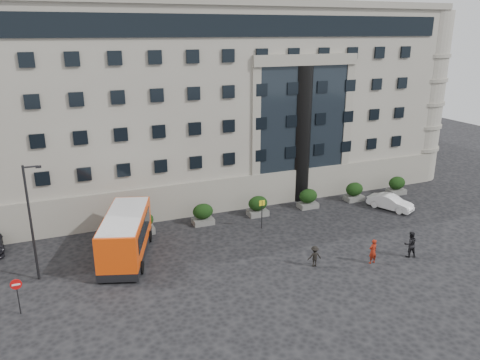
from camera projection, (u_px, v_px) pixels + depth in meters
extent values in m
plane|color=black|center=(221.00, 266.00, 33.29)|extent=(120.00, 120.00, 0.00)
cube|color=gray|center=(203.00, 97.00, 52.10)|extent=(44.00, 24.00, 18.00)
cylinder|color=black|center=(301.00, 135.00, 44.71)|extent=(1.80, 1.80, 13.00)
cube|color=#5F5F5D|center=(143.00, 230.00, 38.65)|extent=(1.80, 1.20, 0.50)
ellipsoid|color=black|center=(143.00, 220.00, 38.37)|extent=(1.80, 1.26, 1.34)
cube|color=#5F5F5D|center=(203.00, 221.00, 40.52)|extent=(1.80, 1.20, 0.50)
ellipsoid|color=black|center=(203.00, 211.00, 40.24)|extent=(1.80, 1.26, 1.34)
cube|color=#5F5F5D|center=(258.00, 213.00, 42.39)|extent=(1.80, 1.20, 0.50)
ellipsoid|color=black|center=(258.00, 203.00, 42.11)|extent=(1.80, 1.26, 1.34)
cube|color=#5F5F5D|center=(308.00, 205.00, 44.27)|extent=(1.80, 1.20, 0.50)
ellipsoid|color=black|center=(308.00, 196.00, 43.99)|extent=(1.80, 1.26, 1.34)
cube|color=#5F5F5D|center=(354.00, 198.00, 46.14)|extent=(1.80, 1.20, 0.50)
ellipsoid|color=black|center=(354.00, 189.00, 45.86)|extent=(1.80, 1.26, 1.34)
cube|color=#5F5F5D|center=(396.00, 191.00, 48.01)|extent=(1.80, 1.20, 0.50)
ellipsoid|color=black|center=(397.00, 183.00, 47.73)|extent=(1.80, 1.26, 1.34)
cylinder|color=#262628|center=(31.00, 224.00, 30.39)|extent=(0.16, 0.16, 8.00)
cylinder|color=#262628|center=(31.00, 167.00, 29.38)|extent=(0.90, 0.12, 0.12)
cube|color=black|center=(38.00, 167.00, 29.55)|extent=(0.35, 0.18, 0.14)
cylinder|color=#262628|center=(262.00, 215.00, 39.30)|extent=(0.08, 0.08, 2.50)
cube|color=yellow|center=(262.00, 203.00, 38.97)|extent=(0.50, 0.06, 0.45)
cylinder|color=#262628|center=(18.00, 297.00, 27.39)|extent=(0.08, 0.08, 2.20)
cylinder|color=red|center=(16.00, 284.00, 27.06)|extent=(0.64, 0.05, 0.64)
cube|color=white|center=(16.00, 285.00, 27.02)|extent=(0.45, 0.04, 0.10)
cube|color=#EB430B|center=(126.00, 233.00, 34.09)|extent=(5.09, 8.42, 2.75)
cube|color=black|center=(127.00, 251.00, 34.54)|extent=(5.14, 8.47, 0.55)
cube|color=black|center=(125.00, 229.00, 34.00)|extent=(4.60, 6.78, 1.20)
cube|color=silver|center=(124.00, 216.00, 33.69)|extent=(4.83, 8.00, 0.18)
cylinder|color=black|center=(101.00, 269.00, 32.03)|extent=(0.55, 0.94, 0.90)
cylinder|color=black|center=(141.00, 267.00, 32.21)|extent=(0.55, 0.94, 0.90)
cylinder|color=black|center=(115.00, 237.00, 36.87)|extent=(0.55, 0.94, 0.90)
cylinder|color=black|center=(150.00, 236.00, 37.06)|extent=(0.55, 0.94, 0.90)
imported|color=black|center=(44.00, 212.00, 41.31)|extent=(2.45, 5.02, 1.37)
imported|color=silver|center=(390.00, 202.00, 43.73)|extent=(3.12, 4.40, 1.38)
imported|color=maroon|center=(373.00, 251.00, 33.48)|extent=(0.72, 0.52, 1.86)
imported|color=black|center=(410.00, 244.00, 34.46)|extent=(1.12, 0.97, 1.98)
imported|color=black|center=(315.00, 256.00, 33.10)|extent=(1.07, 0.71, 1.55)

